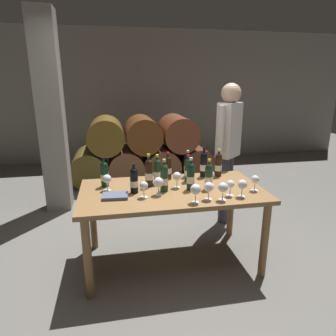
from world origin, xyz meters
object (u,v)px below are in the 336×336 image
object	(u,v)px
wine_glass_0	(242,185)
wine_glass_7	(211,175)
wine_bottle_6	(209,176)
wine_bottle_9	(164,178)
wine_glass_5	(107,179)
wine_glass_9	(223,188)
wine_glass_10	(209,187)
wine_bottle_1	(104,174)
dining_table	(172,198)
wine_glass_2	(144,186)
wine_bottle_3	(149,173)
wine_bottle_7	(188,170)
wine_bottle_0	(188,165)
wine_glass_6	(255,180)
wine_glass_1	(196,190)
tasting_notebook	(115,196)
wine_bottle_4	(204,164)
wine_bottle_11	(218,165)
wine_glass_8	(231,185)
sommelier_presenting	(228,141)
wine_bottle_8	(168,167)
wine_bottle_5	(134,180)
wine_bottle_2	(191,176)
wine_bottle_10	(157,171)
wine_glass_3	(177,177)

from	to	relation	value
wine_glass_0	wine_glass_7	world-z (taller)	wine_glass_0
wine_bottle_6	wine_bottle_9	world-z (taller)	wine_bottle_9
wine_glass_5	wine_glass_9	xyz separation A→B (m)	(0.96, -0.42, 0.00)
wine_glass_10	wine_bottle_1	bearing A→B (deg)	149.86
dining_table	wine_glass_2	xyz separation A→B (m)	(-0.28, -0.15, 0.20)
wine_bottle_1	wine_bottle_3	world-z (taller)	wine_bottle_3
wine_bottle_3	wine_bottle_7	size ratio (longest dim) A/B	1.16
wine_bottle_0	dining_table	bearing A→B (deg)	-124.32
wine_glass_6	wine_glass_9	size ratio (longest dim) A/B	0.93
wine_glass_1	tasting_notebook	bearing A→B (deg)	159.91
wine_glass_2	wine_glass_10	size ratio (longest dim) A/B	0.94
dining_table	wine_bottle_4	bearing A→B (deg)	38.15
wine_bottle_3	wine_bottle_11	bearing A→B (deg)	13.14
wine_glass_5	wine_glass_8	size ratio (longest dim) A/B	1.07
wine_glass_2	wine_glass_7	world-z (taller)	wine_glass_2
wine_glass_0	sommelier_presenting	world-z (taller)	sommelier_presenting
wine_bottle_8	wine_glass_2	distance (m)	0.55
wine_glass_1	wine_bottle_5	bearing A→B (deg)	145.73
wine_bottle_11	wine_glass_6	distance (m)	0.52
wine_bottle_9	wine_glass_7	xyz separation A→B (m)	(0.47, 0.08, -0.03)
wine_bottle_6	wine_bottle_7	size ratio (longest dim) A/B	1.06
wine_bottle_4	dining_table	bearing A→B (deg)	-141.85
wine_glass_9	wine_bottle_2	bearing A→B (deg)	122.99
wine_bottle_10	wine_glass_8	bearing A→B (deg)	-37.58
wine_bottle_3	wine_glass_0	xyz separation A→B (m)	(0.76, -0.42, -0.03)
wine_bottle_6	wine_glass_0	bearing A→B (deg)	-47.62
tasting_notebook	wine_glass_0	bearing A→B (deg)	-6.10
wine_bottle_3	wine_glass_10	xyz separation A→B (m)	(0.45, -0.43, -0.03)
wine_glass_7	wine_bottle_8	bearing A→B (deg)	145.01
wine_bottle_10	wine_glass_3	bearing A→B (deg)	-42.91
wine_bottle_0	tasting_notebook	size ratio (longest dim) A/B	1.29
wine_glass_5	wine_glass_6	bearing A→B (deg)	-10.87
wine_glass_0	wine_glass_8	bearing A→B (deg)	156.11
wine_bottle_2	wine_bottle_8	size ratio (longest dim) A/B	1.08
wine_bottle_10	wine_glass_0	distance (m)	0.83
wine_glass_0	wine_glass_2	world-z (taller)	wine_glass_0
wine_bottle_5	wine_glass_1	world-z (taller)	wine_bottle_5
wine_bottle_3	wine_bottle_7	distance (m)	0.41
wine_bottle_6	tasting_notebook	distance (m)	0.87
wine_bottle_7	wine_bottle_10	size ratio (longest dim) A/B	0.93
wine_glass_5	wine_bottle_6	bearing A→B (deg)	-8.03
wine_bottle_10	wine_glass_0	xyz separation A→B (m)	(0.67, -0.49, -0.02)
sommelier_presenting	wine_bottle_1	bearing A→B (deg)	-159.45
wine_bottle_11	wine_glass_8	xyz separation A→B (m)	(-0.09, -0.56, -0.02)
wine_bottle_3	wine_bottle_5	size ratio (longest dim) A/B	1.17
wine_bottle_0	wine_glass_3	bearing A→B (deg)	-120.44
wine_bottle_10	wine_bottle_2	bearing A→B (deg)	-38.96
wine_bottle_10	wine_glass_10	bearing A→B (deg)	-53.48
wine_glass_2	wine_glass_9	bearing A→B (deg)	-16.29
wine_bottle_4	wine_glass_10	world-z (taller)	wine_bottle_4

